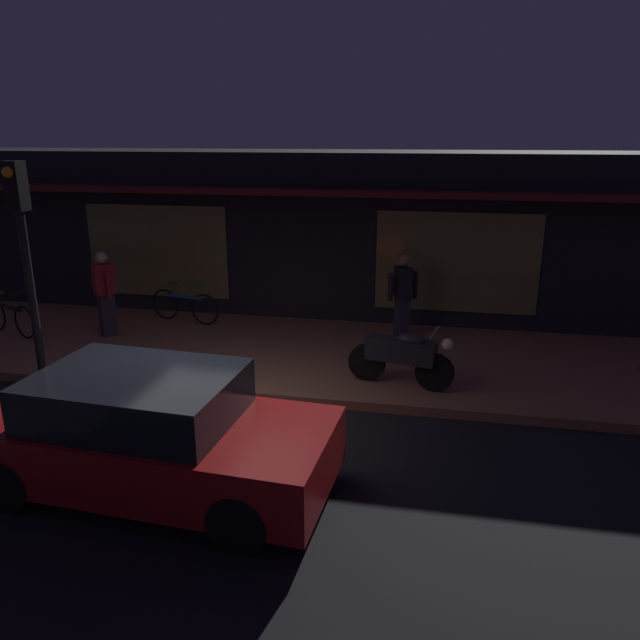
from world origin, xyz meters
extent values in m
plane|color=black|center=(0.00, 0.00, 0.00)|extent=(60.00, 60.00, 0.00)
cube|color=brown|center=(0.00, 3.00, 0.07)|extent=(18.00, 4.00, 0.15)
cube|color=black|center=(0.00, 6.40, 1.80)|extent=(18.00, 2.80, 3.60)
cube|color=brown|center=(-3.20, 4.98, 1.50)|extent=(3.20, 0.04, 2.00)
cube|color=brown|center=(3.20, 4.98, 1.50)|extent=(3.20, 0.04, 2.00)
cube|color=#591919|center=(0.00, 4.75, 2.85)|extent=(16.20, 0.50, 0.12)
cylinder|color=black|center=(1.81, 1.88, 0.45)|extent=(0.61, 0.24, 0.60)
cylinder|color=black|center=(2.88, 1.64, 0.45)|extent=(0.61, 0.24, 0.60)
cube|color=black|center=(2.35, 1.76, 0.73)|extent=(1.13, 0.51, 0.36)
ellipsoid|color=black|center=(2.49, 1.73, 0.93)|extent=(0.48, 0.33, 0.20)
sphere|color=#F9EDB7|center=(3.05, 1.61, 0.93)|extent=(0.18, 0.18, 0.18)
cylinder|color=gray|center=(2.86, 1.65, 1.10)|extent=(0.15, 0.54, 0.03)
torus|color=black|center=(-4.93, 2.65, 0.48)|extent=(0.63, 0.29, 0.66)
cube|color=black|center=(-5.39, 2.84, 0.70)|extent=(0.85, 0.38, 0.06)
cylinder|color=black|center=(-5.00, 2.68, 1.05)|extent=(0.18, 0.40, 0.02)
torus|color=black|center=(-2.82, 4.38, 0.48)|extent=(0.65, 0.18, 0.66)
torus|color=black|center=(-1.84, 4.17, 0.48)|extent=(0.65, 0.18, 0.66)
cube|color=#1E478C|center=(-2.33, 4.28, 0.70)|extent=(0.89, 0.23, 0.06)
cube|color=brown|center=(-2.58, 4.33, 0.97)|extent=(0.21, 0.12, 0.06)
cylinder|color=#1E478C|center=(-1.92, 4.18, 1.05)|extent=(0.11, 0.42, 0.02)
cube|color=#28232D|center=(-3.44, 3.13, 0.57)|extent=(0.33, 0.34, 0.85)
cube|color=maroon|center=(-3.44, 3.13, 1.29)|extent=(0.41, 0.43, 0.58)
sphere|color=tan|center=(-3.44, 3.13, 1.71)|extent=(0.22, 0.22, 0.22)
cylinder|color=maroon|center=(-3.64, 3.30, 1.22)|extent=(0.13, 0.13, 0.52)
cylinder|color=maroon|center=(-3.24, 2.96, 1.22)|extent=(0.13, 0.13, 0.52)
cube|color=#28232D|center=(2.22, 3.96, 0.57)|extent=(0.32, 0.34, 0.85)
cube|color=black|center=(2.22, 3.96, 1.29)|extent=(0.38, 0.44, 0.58)
sphere|color=#8C6647|center=(2.22, 3.96, 1.71)|extent=(0.22, 0.22, 0.22)
cylinder|color=black|center=(2.44, 4.10, 1.22)|extent=(0.12, 0.12, 0.52)
cylinder|color=black|center=(2.00, 3.83, 1.22)|extent=(0.12, 0.12, 0.52)
cylinder|color=black|center=(-3.11, 0.58, 1.80)|extent=(0.12, 0.12, 3.60)
cube|color=black|center=(-3.11, 0.58, 3.25)|extent=(0.24, 0.24, 0.70)
sphere|color=orange|center=(-3.11, 0.45, 3.45)|extent=(0.16, 0.16, 0.16)
cylinder|color=black|center=(1.17, -0.80, 0.32)|extent=(0.65, 0.26, 0.64)
cylinder|color=black|center=(1.07, -2.36, 0.32)|extent=(0.65, 0.26, 0.64)
cylinder|color=black|center=(-1.53, -0.64, 0.32)|extent=(0.65, 0.26, 0.64)
cylinder|color=black|center=(-1.62, -2.19, 0.32)|extent=(0.65, 0.26, 0.64)
cube|color=maroon|center=(-0.23, -1.50, 0.55)|extent=(4.20, 2.01, 0.68)
cube|color=black|center=(-0.38, -1.49, 1.10)|extent=(2.30, 1.73, 0.64)
camera|label=1|loc=(2.85, -7.22, 3.97)|focal=34.14mm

